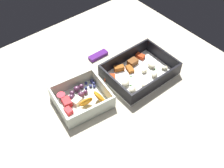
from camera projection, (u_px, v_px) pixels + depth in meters
The scene contains 4 objects.
table_surface at pixel (115, 87), 84.92cm from camera, with size 80.00×80.00×2.00cm, color beige.
pasta_container at pixel (139, 72), 86.00cm from camera, with size 21.61×16.17×5.05cm.
fruit_bowl at pixel (82, 99), 78.14cm from camera, with size 16.67×15.41×5.83cm.
candy_bar at pixel (98, 55), 92.67cm from camera, with size 7.00×2.40×1.20cm, color #51197A.
Camera 1 is at (-36.22, -42.76, 64.82)cm, focal length 42.70 mm.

